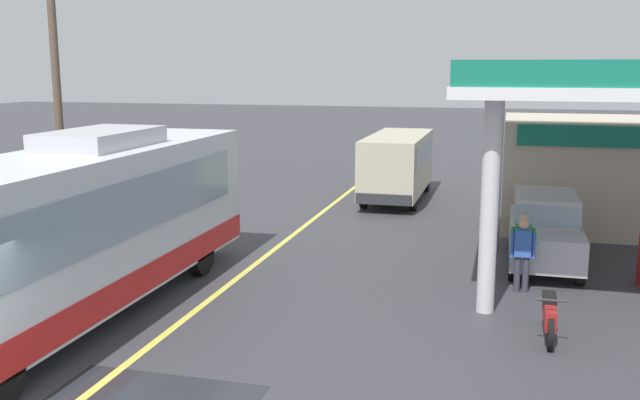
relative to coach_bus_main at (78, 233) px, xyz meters
name	(u,v)px	position (x,y,z in m)	size (l,w,h in m)	color
ground	(348,193)	(2.08, 15.26, -1.72)	(120.00, 120.00, 0.00)	#38383D
lane_divider_stripe	(315,218)	(2.08, 10.26, -1.72)	(0.16, 50.00, 0.01)	#D8CC4C
coach_bus_main	(78,233)	(0.00, 0.00, 0.00)	(2.60, 11.04, 3.69)	silver
gas_station_roadside	(633,152)	(11.58, 9.24, 0.91)	(9.10, 11.95, 5.10)	#147259
car_at_pump	(545,225)	(9.18, 6.36, -0.71)	(1.70, 4.20, 1.82)	#B2B2B7
minibus_opposing_lane	(398,161)	(4.20, 14.37, -0.25)	(2.04, 6.13, 2.44)	#BFB799
motorcycle_parked_forecourt	(549,314)	(9.06, 1.20, -1.28)	(0.55, 1.80, 0.92)	black
pedestrian_near_pump	(523,251)	(8.61, 3.89, -0.79)	(0.55, 0.22, 1.66)	#33333F
pedestrian_by_shop	(522,246)	(8.61, 4.43, -0.79)	(0.55, 0.22, 1.66)	#33333F
utility_pole_roadside	(56,79)	(-4.84, 6.56, 2.88)	(1.80, 0.24, 8.83)	brown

